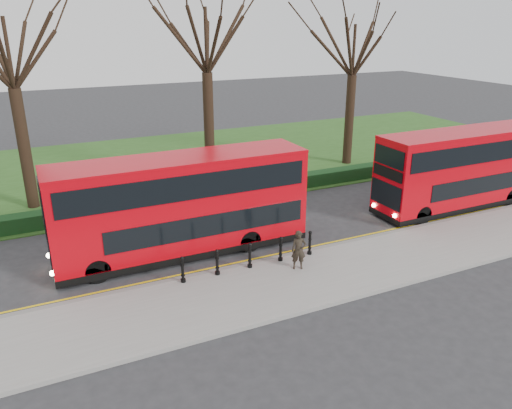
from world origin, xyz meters
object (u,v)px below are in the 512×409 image
bus_lead (182,206)px  bus_rear (465,169)px  pedestrian (299,250)px  bollard_row (250,256)px

bus_lead → bus_rear: bearing=-3.4°
pedestrian → bus_lead: bearing=157.2°
bollard_row → pedestrian: size_ratio=3.58×
bollard_row → bus_rear: bearing=7.7°
bus_rear → pedestrian: size_ratio=6.51×
bus_lead → pedestrian: bus_lead is taller
bollard_row → bus_rear: bus_rear is taller
bollard_row → bus_rear: size_ratio=0.55×
bus_rear → bollard_row: bearing=-172.3°
bollard_row → bus_lead: bearing=124.7°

